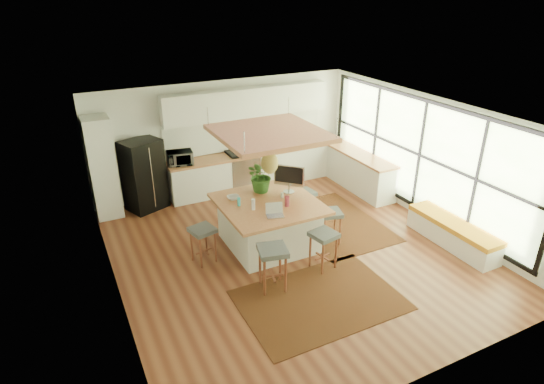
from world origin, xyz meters
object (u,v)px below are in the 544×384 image
stool_left_side (203,245)px  laptop (275,210)px  island (269,223)px  stool_near_left (273,270)px  fridge (143,171)px  microwave (180,157)px  stool_near_right (323,251)px  stool_right_back (304,205)px  island_plant (262,179)px  monitor (289,180)px  stool_right_front (330,226)px

stool_left_side → laptop: size_ratio=2.13×
island → stool_near_left: island is taller
fridge → microwave: size_ratio=2.85×
island → stool_near_right: 1.29m
microwave → stool_left_side: bearing=-90.3°
fridge → stool_near_left: fridge is taller
stool_near_left → stool_left_side: stool_near_left is taller
stool_near_right → island: bearing=114.0°
stool_near_left → stool_right_back: bearing=47.7°
stool_right_back → island_plant: (-1.03, -0.03, 0.84)m
fridge → laptop: bearing=-84.6°
fridge → stool_near_right: fridge is taller
stool_right_back → laptop: size_ratio=2.09×
microwave → stool_right_back: bearing=-37.8°
island → stool_right_back: (1.14, 0.57, -0.11)m
stool_near_right → monitor: 1.63m
stool_left_side → island: bearing=0.2°
stool_left_side → monitor: size_ratio=1.12×
stool_right_back → stool_left_side: stool_left_side is taller
monitor → stool_near_left: bearing=-81.5°
island → microwave: bearing=109.2°
monitor → island_plant: size_ratio=0.91×
stool_near_right → stool_left_side: bearing=148.0°
stool_near_left → microwave: bearing=95.3°
fridge → island_plant: (1.91, -2.18, 0.27)m
stool_near_left → stool_right_back: 2.55m
fridge → stool_left_side: size_ratio=2.32×
stool_right_front → microwave: (-2.07, 3.19, 0.76)m
stool_near_left → stool_near_right: bearing=7.5°
island_plant → laptop: bearing=-102.9°
island → stool_near_right: island is taller
stool_near_right → laptop: size_ratio=2.20×
island → fridge: bearing=123.7°
stool_right_back → stool_left_side: (-2.49, -0.57, 0.00)m
stool_right_back → monitor: bearing=-149.5°
island_plant → stool_right_back: bearing=1.9°
monitor → microwave: 2.91m
island → stool_left_side: (-1.35, -0.01, -0.11)m
fridge → island: bearing=-77.9°
stool_left_side → laptop: 1.50m
island_plant → monitor: bearing=-33.4°
stool_right_back → island_plant: bearing=-178.1°
island → stool_left_side: size_ratio=2.62×
island → microwave: microwave is taller
laptop → island_plant: bearing=93.6°
stool_right_front → stool_left_side: size_ratio=0.99×
stool_near_left → stool_left_side: 1.52m
island → stool_right_front: 1.23m
stool_left_side → stool_near_left: bearing=-59.3°
stool_left_side → island_plant: size_ratio=1.02×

